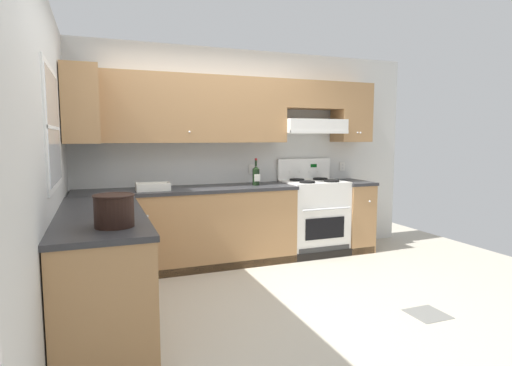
% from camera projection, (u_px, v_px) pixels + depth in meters
% --- Properties ---
extents(ground_plane, '(7.04, 7.04, 0.00)m').
position_uv_depth(ground_plane, '(252.00, 303.00, 3.72)').
color(ground_plane, '#B2AA99').
extents(floor_accent_tile, '(0.30, 0.30, 0.01)m').
position_uv_depth(floor_accent_tile, '(427.00, 314.00, 3.48)').
color(floor_accent_tile, slate).
rests_on(floor_accent_tile, ground_plane).
extents(wall_back, '(4.68, 0.57, 2.55)m').
position_uv_depth(wall_back, '(238.00, 137.00, 5.12)').
color(wall_back, silver).
rests_on(wall_back, ground_plane).
extents(wall_left, '(0.47, 4.00, 2.55)m').
position_uv_depth(wall_left, '(50.00, 155.00, 3.22)').
color(wall_left, silver).
rests_on(wall_left, ground_plane).
extents(counter_back_run, '(3.60, 0.65, 0.91)m').
position_uv_depth(counter_back_run, '(213.00, 226.00, 4.82)').
color(counter_back_run, '#A87A4C').
rests_on(counter_back_run, ground_plane).
extents(counter_left_run, '(0.63, 1.91, 0.91)m').
position_uv_depth(counter_left_run, '(103.00, 270.00, 3.22)').
color(counter_left_run, '#A87A4C').
rests_on(counter_left_run, ground_plane).
extents(stove, '(0.76, 0.62, 1.20)m').
position_uv_depth(stove, '(313.00, 216.00, 5.30)').
color(stove, white).
rests_on(stove, ground_plane).
extents(wine_bottle, '(0.08, 0.09, 0.32)m').
position_uv_depth(wine_bottle, '(256.00, 175.00, 4.94)').
color(wine_bottle, black).
rests_on(wine_bottle, counter_back_run).
extents(bowl, '(0.35, 0.20, 0.08)m').
position_uv_depth(bowl, '(153.00, 188.00, 4.45)').
color(bowl, white).
rests_on(bowl, counter_back_run).
extents(bucket, '(0.26, 0.26, 0.21)m').
position_uv_depth(bucket, '(114.00, 210.00, 2.64)').
color(bucket, black).
rests_on(bucket, counter_left_run).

